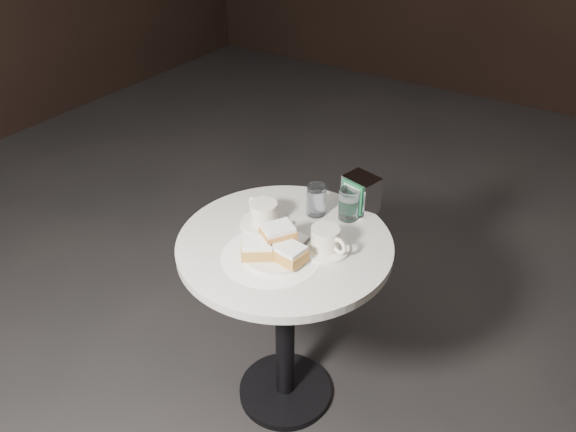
{
  "coord_description": "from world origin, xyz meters",
  "views": [
    {
      "loc": [
        0.8,
        -1.22,
        1.81
      ],
      "look_at": [
        0.0,
        0.02,
        0.83
      ],
      "focal_mm": 35.0,
      "sensor_mm": 36.0,
      "label": 1
    }
  ],
  "objects_px": {
    "beignet_plate": "(275,248)",
    "napkin_dispenser": "(361,194)",
    "coffee_cup_left": "(264,215)",
    "water_glass_left": "(316,200)",
    "water_glass_right": "(349,204)",
    "coffee_cup_right": "(326,241)",
    "cafe_table": "(285,288)"
  },
  "relations": [
    {
      "from": "coffee_cup_left",
      "to": "water_glass_left",
      "type": "bearing_deg",
      "value": 74.43
    },
    {
      "from": "beignet_plate",
      "to": "napkin_dispenser",
      "type": "relative_size",
      "value": 1.88
    },
    {
      "from": "cafe_table",
      "to": "beignet_plate",
      "type": "bearing_deg",
      "value": -76.45
    },
    {
      "from": "coffee_cup_left",
      "to": "beignet_plate",
      "type": "bearing_deg",
      "value": -22.79
    },
    {
      "from": "beignet_plate",
      "to": "water_glass_right",
      "type": "distance_m",
      "value": 0.33
    },
    {
      "from": "beignet_plate",
      "to": "coffee_cup_left",
      "type": "bearing_deg",
      "value": 135.41
    },
    {
      "from": "cafe_table",
      "to": "coffee_cup_right",
      "type": "height_order",
      "value": "coffee_cup_right"
    },
    {
      "from": "cafe_table",
      "to": "water_glass_right",
      "type": "relative_size",
      "value": 6.66
    },
    {
      "from": "coffee_cup_left",
      "to": "water_glass_right",
      "type": "relative_size",
      "value": 1.84
    },
    {
      "from": "coffee_cup_right",
      "to": "water_glass_left",
      "type": "height_order",
      "value": "water_glass_left"
    },
    {
      "from": "beignet_plate",
      "to": "coffee_cup_left",
      "type": "xyz_separation_m",
      "value": [
        -0.13,
        0.13,
        0.0
      ]
    },
    {
      "from": "cafe_table",
      "to": "water_glass_right",
      "type": "xyz_separation_m",
      "value": [
        0.11,
        0.23,
        0.25
      ]
    },
    {
      "from": "coffee_cup_left",
      "to": "coffee_cup_right",
      "type": "xyz_separation_m",
      "value": [
        0.25,
        -0.01,
        -0.0
      ]
    },
    {
      "from": "beignet_plate",
      "to": "napkin_dispenser",
      "type": "height_order",
      "value": "napkin_dispenser"
    },
    {
      "from": "coffee_cup_right",
      "to": "napkin_dispenser",
      "type": "relative_size",
      "value": 1.45
    },
    {
      "from": "water_glass_right",
      "to": "napkin_dispenser",
      "type": "bearing_deg",
      "value": 80.62
    },
    {
      "from": "water_glass_right",
      "to": "coffee_cup_left",
      "type": "bearing_deg",
      "value": -139.57
    },
    {
      "from": "beignet_plate",
      "to": "coffee_cup_right",
      "type": "height_order",
      "value": "beignet_plate"
    },
    {
      "from": "coffee_cup_left",
      "to": "napkin_dispenser",
      "type": "bearing_deg",
      "value": 69.42
    },
    {
      "from": "water_glass_right",
      "to": "water_glass_left",
      "type": "bearing_deg",
      "value": -160.61
    },
    {
      "from": "cafe_table",
      "to": "coffee_cup_right",
      "type": "bearing_deg",
      "value": 12.26
    },
    {
      "from": "cafe_table",
      "to": "coffee_cup_left",
      "type": "xyz_separation_m",
      "value": [
        -0.11,
        0.04,
        0.23
      ]
    },
    {
      "from": "coffee_cup_right",
      "to": "beignet_plate",
      "type": "bearing_deg",
      "value": -119.8
    },
    {
      "from": "coffee_cup_left",
      "to": "coffee_cup_right",
      "type": "height_order",
      "value": "coffee_cup_left"
    },
    {
      "from": "coffee_cup_right",
      "to": "water_glass_right",
      "type": "xyz_separation_m",
      "value": [
        -0.03,
        0.2,
        0.02
      ]
    },
    {
      "from": "beignet_plate",
      "to": "cafe_table",
      "type": "bearing_deg",
      "value": 103.55
    },
    {
      "from": "beignet_plate",
      "to": "water_glass_left",
      "type": "xyz_separation_m",
      "value": [
        -0.02,
        0.28,
        0.02
      ]
    },
    {
      "from": "cafe_table",
      "to": "coffee_cup_left",
      "type": "bearing_deg",
      "value": 158.89
    },
    {
      "from": "cafe_table",
      "to": "beignet_plate",
      "type": "height_order",
      "value": "beignet_plate"
    },
    {
      "from": "coffee_cup_right",
      "to": "napkin_dispenser",
      "type": "bearing_deg",
      "value": 107.31
    },
    {
      "from": "water_glass_left",
      "to": "cafe_table",
      "type": "bearing_deg",
      "value": -90.85
    },
    {
      "from": "coffee_cup_right",
      "to": "water_glass_right",
      "type": "distance_m",
      "value": 0.2
    }
  ]
}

